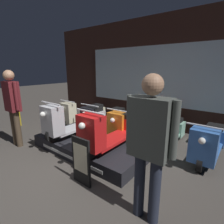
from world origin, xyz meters
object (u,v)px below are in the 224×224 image
at_px(scooter_backrow_4, 209,142).
at_px(price_sign_board, 81,161).
at_px(scooter_backrow_1, 105,118).
at_px(scooter_backrow_2, 131,125).
at_px(scooter_backrow_3, 165,132).
at_px(person_left_browsing, 13,103).
at_px(person_right_browsing, 150,139).
at_px(scooter_display_left, 75,120).
at_px(scooter_display_right, 113,130).
at_px(scooter_backrow_0, 83,114).
at_px(street_bollard, 18,113).

xyz_separation_m(scooter_backrow_4, price_sign_board, (-1.40, -2.13, 0.06)).
distance_m(scooter_backrow_1, scooter_backrow_2, 0.91).
distance_m(scooter_backrow_3, person_left_browsing, 3.51).
distance_m(scooter_backrow_3, scooter_backrow_4, 0.91).
bearing_deg(person_right_browsing, scooter_backrow_2, 125.91).
distance_m(scooter_backrow_2, scooter_backrow_3, 0.91).
distance_m(scooter_display_left, person_right_browsing, 2.55).
distance_m(scooter_display_right, scooter_backrow_0, 2.44).
bearing_deg(scooter_backrow_2, scooter_display_right, -75.60).
xyz_separation_m(scooter_backrow_1, scooter_backrow_2, (0.91, 0.00, 0.00)).
bearing_deg(scooter_display_right, scooter_display_left, 180.00).
bearing_deg(scooter_backrow_2, price_sign_board, -78.83).
height_order(scooter_display_left, scooter_backrow_1, scooter_display_left).
relative_size(scooter_backrow_1, scooter_backrow_4, 1.00).
distance_m(person_right_browsing, street_bollard, 4.85).
xyz_separation_m(scooter_display_left, scooter_backrow_2, (0.82, 1.18, -0.25)).
relative_size(scooter_display_right, scooter_backrow_0, 1.00).
bearing_deg(price_sign_board, person_right_browsing, 1.92).
relative_size(scooter_backrow_2, scooter_backrow_4, 1.00).
height_order(scooter_display_right, street_bollard, scooter_display_right).
height_order(scooter_backrow_1, price_sign_board, scooter_backrow_1).
bearing_deg(price_sign_board, scooter_backrow_4, 56.66).
height_order(scooter_display_right, scooter_backrow_1, scooter_display_right).
height_order(scooter_backrow_4, person_left_browsing, person_left_browsing).
bearing_deg(scooter_backrow_4, scooter_backrow_0, 180.00).
distance_m(scooter_backrow_2, scooter_backrow_4, 1.82).
xyz_separation_m(scooter_display_right, scooter_backrow_4, (1.52, 1.18, -0.25)).
distance_m(scooter_display_left, scooter_backrow_2, 1.46).
xyz_separation_m(scooter_display_right, scooter_backrow_2, (-0.30, 1.18, -0.25)).
bearing_deg(scooter_backrow_0, scooter_backrow_4, 0.00).
bearing_deg(price_sign_board, scooter_display_left, 142.45).
bearing_deg(scooter_display_left, person_right_browsing, -21.45).
bearing_deg(scooter_backrow_2, scooter_backrow_3, 0.00).
bearing_deg(scooter_display_left, scooter_backrow_1, 94.33).
xyz_separation_m(person_left_browsing, street_bollard, (-1.41, 0.69, -0.61)).
height_order(scooter_backrow_2, street_bollard, scooter_backrow_2).
relative_size(scooter_display_left, person_right_browsing, 0.99).
distance_m(price_sign_board, street_bollard, 3.73).
relative_size(scooter_display_right, scooter_backrow_4, 1.00).
bearing_deg(scooter_display_left, price_sign_board, -37.55).
bearing_deg(scooter_backrow_1, price_sign_board, -57.99).
relative_size(scooter_backrow_4, price_sign_board, 2.22).
xyz_separation_m(scooter_display_left, street_bollard, (-2.42, -0.23, -0.18)).
height_order(scooter_display_left, person_left_browsing, person_left_browsing).
xyz_separation_m(scooter_display_right, price_sign_board, (0.12, -0.96, -0.19)).
height_order(scooter_backrow_3, price_sign_board, scooter_backrow_3).
bearing_deg(scooter_backrow_4, scooter_backrow_2, 180.00).
bearing_deg(street_bollard, scooter_display_left, 5.33).
bearing_deg(person_left_browsing, scooter_display_left, 42.40).
distance_m(scooter_backrow_4, person_left_browsing, 4.26).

